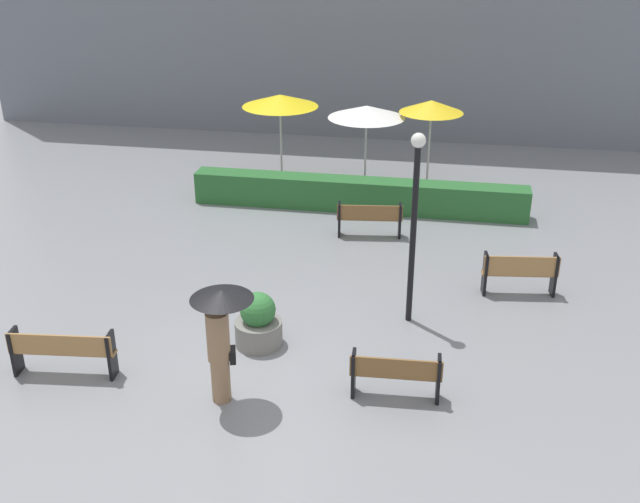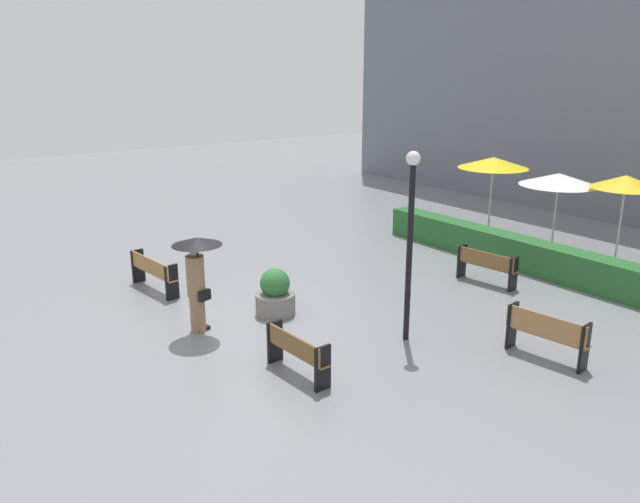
{
  "view_description": "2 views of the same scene",
  "coord_description": "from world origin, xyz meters",
  "px_view_note": "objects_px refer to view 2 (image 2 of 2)",
  "views": [
    {
      "loc": [
        3.28,
        -10.71,
        7.57
      ],
      "look_at": [
        0.88,
        2.71,
        1.29
      ],
      "focal_mm": 41.97,
      "sensor_mm": 36.0,
      "label": 1
    },
    {
      "loc": [
        11.19,
        -5.9,
        5.42
      ],
      "look_at": [
        -0.31,
        2.58,
        1.16
      ],
      "focal_mm": 35.03,
      "sensor_mm": 36.0,
      "label": 2
    }
  ],
  "objects_px": {
    "bench_far_right": "(546,333)",
    "patio_umbrella_yellow": "(493,163)",
    "bench_back_row": "(486,264)",
    "bench_near_right": "(296,351)",
    "pedestrian_with_umbrella": "(197,270)",
    "lamp_post": "(410,228)",
    "bench_near_left": "(153,271)",
    "patio_umbrella_yellow_far": "(626,182)",
    "planter_pot": "(275,295)",
    "patio_umbrella_white": "(559,179)"
  },
  "relations": [
    {
      "from": "bench_back_row",
      "to": "patio_umbrella_yellow_far",
      "type": "bearing_deg",
      "value": 72.68
    },
    {
      "from": "pedestrian_with_umbrella",
      "to": "patio_umbrella_yellow",
      "type": "relative_size",
      "value": 0.81
    },
    {
      "from": "patio_umbrella_yellow_far",
      "to": "patio_umbrella_yellow",
      "type": "bearing_deg",
      "value": 179.79
    },
    {
      "from": "bench_back_row",
      "to": "pedestrian_with_umbrella",
      "type": "distance_m",
      "value": 7.52
    },
    {
      "from": "bench_near_left",
      "to": "pedestrian_with_umbrella",
      "type": "bearing_deg",
      "value": -3.56
    },
    {
      "from": "bench_far_right",
      "to": "bench_back_row",
      "type": "xyz_separation_m",
      "value": [
        -3.51,
        2.55,
        -0.03
      ]
    },
    {
      "from": "bench_back_row",
      "to": "planter_pot",
      "type": "xyz_separation_m",
      "value": [
        -1.46,
        -5.49,
        -0.06
      ]
    },
    {
      "from": "patio_umbrella_yellow",
      "to": "bench_back_row",
      "type": "bearing_deg",
      "value": -51.7
    },
    {
      "from": "bench_near_right",
      "to": "patio_umbrella_yellow",
      "type": "relative_size",
      "value": 0.6
    },
    {
      "from": "bench_near_left",
      "to": "patio_umbrella_white",
      "type": "distance_m",
      "value": 11.68
    },
    {
      "from": "bench_near_left",
      "to": "bench_near_right",
      "type": "distance_m",
      "value": 5.83
    },
    {
      "from": "bench_back_row",
      "to": "lamp_post",
      "type": "xyz_separation_m",
      "value": [
        1.28,
        -4.05,
        1.86
      ]
    },
    {
      "from": "pedestrian_with_umbrella",
      "to": "patio_umbrella_white",
      "type": "relative_size",
      "value": 0.86
    },
    {
      "from": "bench_far_right",
      "to": "pedestrian_with_umbrella",
      "type": "distance_m",
      "value": 7.02
    },
    {
      "from": "patio_umbrella_yellow_far",
      "to": "pedestrian_with_umbrella",
      "type": "bearing_deg",
      "value": -104.14
    },
    {
      "from": "pedestrian_with_umbrella",
      "to": "planter_pot",
      "type": "height_order",
      "value": "pedestrian_with_umbrella"
    },
    {
      "from": "pedestrian_with_umbrella",
      "to": "bench_back_row",
      "type": "bearing_deg",
      "value": 77.64
    },
    {
      "from": "patio_umbrella_yellow_far",
      "to": "lamp_post",
      "type": "bearing_deg",
      "value": -89.82
    },
    {
      "from": "bench_far_right",
      "to": "patio_umbrella_yellow",
      "type": "distance_m",
      "value": 9.57
    },
    {
      "from": "bench_back_row",
      "to": "bench_near_right",
      "type": "xyz_separation_m",
      "value": [
        1.23,
        -6.75,
        -0.03
      ]
    },
    {
      "from": "bench_near_left",
      "to": "bench_back_row",
      "type": "bearing_deg",
      "value": 57.15
    },
    {
      "from": "bench_back_row",
      "to": "planter_pot",
      "type": "distance_m",
      "value": 5.68
    },
    {
      "from": "bench_far_right",
      "to": "bench_near_right",
      "type": "bearing_deg",
      "value": -118.5
    },
    {
      "from": "bench_far_right",
      "to": "patio_umbrella_white",
      "type": "distance_m",
      "value": 7.68
    },
    {
      "from": "pedestrian_with_umbrella",
      "to": "lamp_post",
      "type": "bearing_deg",
      "value": 48.48
    },
    {
      "from": "bench_back_row",
      "to": "patio_umbrella_yellow",
      "type": "xyz_separation_m",
      "value": [
        -3.18,
        4.03,
        1.88
      ]
    },
    {
      "from": "bench_back_row",
      "to": "bench_near_right",
      "type": "relative_size",
      "value": 1.07
    },
    {
      "from": "planter_pot",
      "to": "bench_far_right",
      "type": "bearing_deg",
      "value": 30.52
    },
    {
      "from": "planter_pot",
      "to": "bench_back_row",
      "type": "bearing_deg",
      "value": 75.05
    },
    {
      "from": "lamp_post",
      "to": "patio_umbrella_white",
      "type": "xyz_separation_m",
      "value": [
        -1.85,
        7.77,
        -0.13
      ]
    },
    {
      "from": "patio_umbrella_yellow",
      "to": "patio_umbrella_white",
      "type": "xyz_separation_m",
      "value": [
        2.61,
        -0.3,
        -0.14
      ]
    },
    {
      "from": "bench_far_right",
      "to": "planter_pot",
      "type": "bearing_deg",
      "value": -149.48
    },
    {
      "from": "lamp_post",
      "to": "patio_umbrella_yellow_far",
      "type": "height_order",
      "value": "lamp_post"
    },
    {
      "from": "patio_umbrella_yellow_far",
      "to": "bench_far_right",
      "type": "bearing_deg",
      "value": -70.98
    },
    {
      "from": "bench_back_row",
      "to": "planter_pot",
      "type": "height_order",
      "value": "planter_pot"
    },
    {
      "from": "bench_near_left",
      "to": "patio_umbrella_yellow",
      "type": "height_order",
      "value": "patio_umbrella_yellow"
    },
    {
      "from": "pedestrian_with_umbrella",
      "to": "bench_far_right",
      "type": "bearing_deg",
      "value": 42.86
    },
    {
      "from": "bench_far_right",
      "to": "lamp_post",
      "type": "distance_m",
      "value": 3.25
    },
    {
      "from": "pedestrian_with_umbrella",
      "to": "patio_umbrella_yellow",
      "type": "bearing_deg",
      "value": 97.96
    },
    {
      "from": "bench_far_right",
      "to": "bench_near_right",
      "type": "relative_size",
      "value": 1.03
    },
    {
      "from": "planter_pot",
      "to": "patio_umbrella_yellow_far",
      "type": "xyz_separation_m",
      "value": [
        2.72,
        9.5,
        1.95
      ]
    },
    {
      "from": "bench_far_right",
      "to": "bench_near_left",
      "type": "xyz_separation_m",
      "value": [
        -8.1,
        -4.56,
        -0.03
      ]
    },
    {
      "from": "bench_near_left",
      "to": "patio_umbrella_yellow_far",
      "type": "xyz_separation_m",
      "value": [
        5.84,
        11.12,
        1.89
      ]
    },
    {
      "from": "bench_near_right",
      "to": "pedestrian_with_umbrella",
      "type": "relative_size",
      "value": 0.75
    },
    {
      "from": "patio_umbrella_yellow",
      "to": "bench_near_left",
      "type": "bearing_deg",
      "value": -97.21
    },
    {
      "from": "bench_near_right",
      "to": "patio_umbrella_yellow_far",
      "type": "relative_size",
      "value": 0.6
    },
    {
      "from": "patio_umbrella_white",
      "to": "lamp_post",
      "type": "bearing_deg",
      "value": -76.6
    },
    {
      "from": "pedestrian_with_umbrella",
      "to": "bench_near_left",
      "type": "bearing_deg",
      "value": 176.44
    },
    {
      "from": "bench_far_right",
      "to": "patio_umbrella_yellow_far",
      "type": "relative_size",
      "value": 0.62
    },
    {
      "from": "bench_far_right",
      "to": "pedestrian_with_umbrella",
      "type": "bearing_deg",
      "value": -137.14
    }
  ]
}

